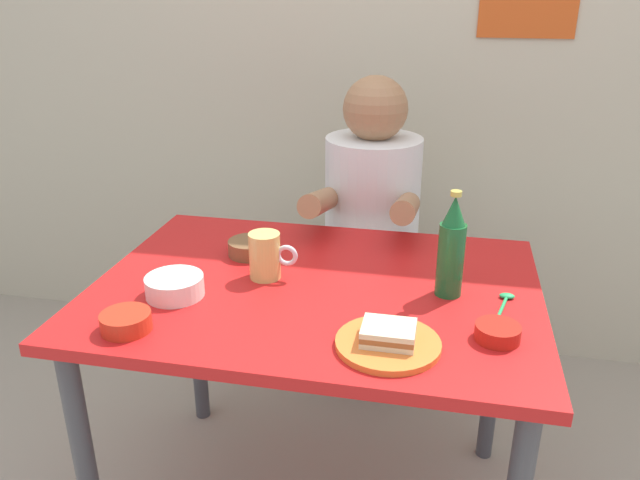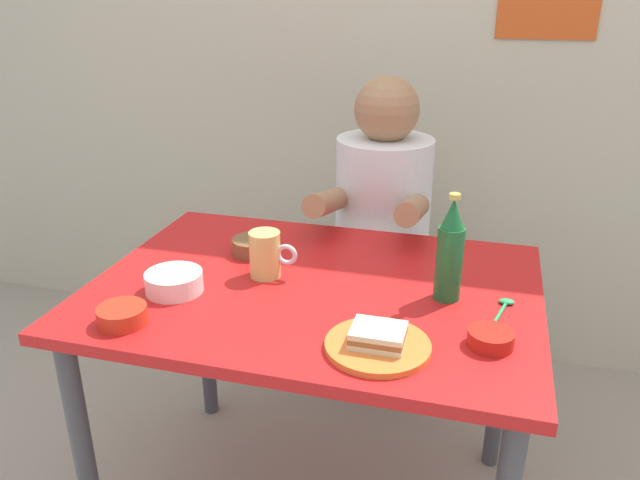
% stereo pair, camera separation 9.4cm
% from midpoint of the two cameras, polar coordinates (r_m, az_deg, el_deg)
% --- Properties ---
extents(wall_back, '(4.40, 0.09, 2.60)m').
position_cam_midpoint_polar(wall_back, '(2.43, 3.98, 19.20)').
color(wall_back, '#BCB299').
rests_on(wall_back, ground).
extents(dining_table, '(1.10, 0.80, 0.74)m').
position_cam_midpoint_polar(dining_table, '(1.61, -2.05, -7.07)').
color(dining_table, red).
rests_on(dining_table, ground).
extents(stool, '(0.34, 0.34, 0.45)m').
position_cam_midpoint_polar(stool, '(2.28, 3.30, -6.06)').
color(stool, '#4C4C51').
rests_on(stool, ground).
extents(person_seated, '(0.33, 0.56, 0.72)m').
position_cam_midpoint_polar(person_seated, '(2.11, 3.50, 3.80)').
color(person_seated, white).
rests_on(person_seated, stool).
extents(plate_orange, '(0.22, 0.22, 0.01)m').
position_cam_midpoint_polar(plate_orange, '(1.31, 4.17, -9.46)').
color(plate_orange, orange).
rests_on(plate_orange, dining_table).
extents(sandwich, '(0.11, 0.09, 0.04)m').
position_cam_midpoint_polar(sandwich, '(1.30, 4.20, -8.53)').
color(sandwich, beige).
rests_on(sandwich, plate_orange).
extents(beer_mug, '(0.13, 0.08, 0.12)m').
position_cam_midpoint_polar(beer_mug, '(1.58, -6.67, -1.45)').
color(beer_mug, '#D1BC66').
rests_on(beer_mug, dining_table).
extents(beer_bottle, '(0.06, 0.06, 0.26)m').
position_cam_midpoint_polar(beer_bottle, '(1.49, 10.16, -0.83)').
color(beer_bottle, '#19602D').
rests_on(beer_bottle, dining_table).
extents(rice_bowl_white, '(0.14, 0.14, 0.05)m').
position_cam_midpoint_polar(rice_bowl_white, '(1.55, -14.84, -4.04)').
color(rice_bowl_white, silver).
rests_on(rice_bowl_white, dining_table).
extents(condiment_bowl_brown, '(0.12, 0.12, 0.04)m').
position_cam_midpoint_polar(condiment_bowl_brown, '(1.74, -7.96, -0.65)').
color(condiment_bowl_brown, brown).
rests_on(condiment_bowl_brown, dining_table).
extents(sauce_bowl_chili, '(0.11, 0.11, 0.04)m').
position_cam_midpoint_polar(sauce_bowl_chili, '(1.44, -19.12, -7.02)').
color(sauce_bowl_chili, red).
rests_on(sauce_bowl_chili, dining_table).
extents(sambal_bowl_red, '(0.10, 0.10, 0.03)m').
position_cam_midpoint_polar(sambal_bowl_red, '(1.37, 14.03, -8.17)').
color(sambal_bowl_red, '#B21E14').
rests_on(sambal_bowl_red, dining_table).
extents(spoon, '(0.05, 0.12, 0.01)m').
position_cam_midpoint_polar(spoon, '(1.53, 14.89, -5.36)').
color(spoon, '#26A559').
rests_on(spoon, dining_table).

